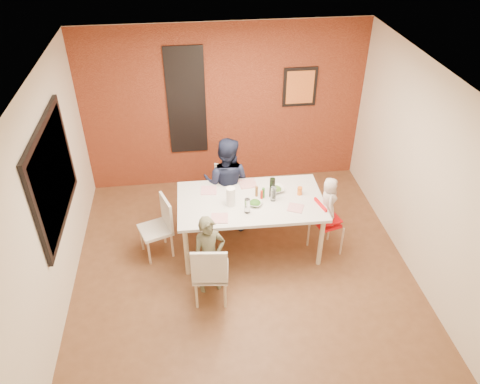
{
  "coord_description": "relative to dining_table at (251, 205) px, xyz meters",
  "views": [
    {
      "loc": [
        -0.63,
        -4.63,
        4.52
      ],
      "look_at": [
        0.0,
        0.3,
        1.05
      ],
      "focal_mm": 35.0,
      "sensor_mm": 36.0,
      "label": 1
    }
  ],
  "objects": [
    {
      "name": "art_print_canvas",
      "position": [
        1.04,
        1.78,
        0.9
      ],
      "size": [
        0.44,
        0.01,
        0.54
      ],
      "primitive_type": "cube",
      "color": "orange",
      "rests_on": "wall_back"
    },
    {
      "name": "condiment_red",
      "position": [
        0.15,
        0.01,
        0.14
      ],
      "size": [
        0.03,
        0.03,
        0.13
      ],
      "primitive_type": "cylinder",
      "color": "red",
      "rests_on": "dining_table"
    },
    {
      "name": "wine_glass_b",
      "position": [
        0.3,
        -0.04,
        0.18
      ],
      "size": [
        0.07,
        0.07,
        0.21
      ],
      "primitive_type": "cylinder",
      "color": "white",
      "rests_on": "dining_table"
    },
    {
      "name": "picture_window_pane",
      "position": [
        -2.37,
        -0.22,
        0.8
      ],
      "size": [
        0.02,
        1.55,
        1.15
      ],
      "primitive_type": "cube",
      "color": "black",
      "rests_on": "wall_left"
    },
    {
      "name": "wine_glass_a",
      "position": [
        -0.08,
        -0.26,
        0.18
      ],
      "size": [
        0.07,
        0.07,
        0.21
      ],
      "primitive_type": "cylinder",
      "color": "white",
      "rests_on": "dining_table"
    },
    {
      "name": "child_near",
      "position": [
        -0.62,
        -0.74,
        -0.18
      ],
      "size": [
        0.46,
        0.35,
        1.12
      ],
      "primitive_type": "imported",
      "rotation": [
        0.0,
        0.0,
        0.22
      ],
      "color": "brown",
      "rests_on": "ground"
    },
    {
      "name": "wall_right",
      "position": [
        2.09,
        -0.42,
        0.6
      ],
      "size": [
        0.02,
        4.5,
        2.7
      ],
      "primitive_type": "cube",
      "color": "#F2E5C9",
      "rests_on": "ground"
    },
    {
      "name": "child_far",
      "position": [
        -0.27,
        0.59,
        -0.02
      ],
      "size": [
        0.85,
        0.76,
        1.46
      ],
      "primitive_type": "imported",
      "rotation": [
        0.0,
        0.0,
        2.8
      ],
      "color": "#151A31",
      "rests_on": "ground"
    },
    {
      "name": "plate_near_right",
      "position": [
        0.56,
        -0.25,
        0.08
      ],
      "size": [
        0.26,
        0.26,
        0.01
      ],
      "primitive_type": "cube",
      "rotation": [
        0.0,
        0.0,
        -0.42
      ],
      "color": "white",
      "rests_on": "dining_table"
    },
    {
      "name": "wall_front",
      "position": [
        -0.16,
        -2.67,
        0.6
      ],
      "size": [
        4.5,
        0.02,
        2.7
      ],
      "primitive_type": "cube",
      "color": "#F2E5C9",
      "rests_on": "ground"
    },
    {
      "name": "sippy_cup",
      "position": [
        0.68,
        0.05,
        0.13
      ],
      "size": [
        0.07,
        0.07,
        0.11
      ],
      "primitive_type": "cylinder",
      "color": "orange",
      "rests_on": "dining_table"
    },
    {
      "name": "wall_left",
      "position": [
        -2.41,
        -0.42,
        0.6
      ],
      "size": [
        0.02,
        4.5,
        2.7
      ],
      "primitive_type": "cube",
      "color": "#F2E5C9",
      "rests_on": "ground"
    },
    {
      "name": "chair_near",
      "position": [
        -0.63,
        -0.98,
        -0.23
      ],
      "size": [
        0.47,
        0.47,
        0.92
      ],
      "rotation": [
        0.0,
        0.0,
        3.03
      ],
      "color": "beige",
      "rests_on": "ground"
    },
    {
      "name": "high_chair",
      "position": [
        1.0,
        -0.22,
        -0.23
      ],
      "size": [
        0.44,
        0.44,
        0.86
      ],
      "rotation": [
        0.0,
        0.0,
        1.83
      ],
      "color": "red",
      "rests_on": "ground"
    },
    {
      "name": "chair_left",
      "position": [
        -1.24,
        0.05,
        -0.25
      ],
      "size": [
        0.52,
        0.52,
        0.88
      ],
      "rotation": [
        0.0,
        0.0,
        5.05
      ],
      "color": "silver",
      "rests_on": "ground"
    },
    {
      "name": "wine_bottle",
      "position": [
        0.3,
        0.05,
        0.22
      ],
      "size": [
        0.08,
        0.08,
        0.29
      ],
      "primitive_type": "cylinder",
      "color": "black",
      "rests_on": "dining_table"
    },
    {
      "name": "ground",
      "position": [
        -0.16,
        -0.42,
        -0.75
      ],
      "size": [
        4.5,
        4.5,
        0.0
      ],
      "primitive_type": "plane",
      "color": "brown",
      "rests_on": "ground"
    },
    {
      "name": "paper_towel_roll",
      "position": [
        -0.28,
        -0.07,
        0.21
      ],
      "size": [
        0.12,
        0.12,
        0.27
      ],
      "primitive_type": "cylinder",
      "color": "white",
      "rests_on": "dining_table"
    },
    {
      "name": "condiment_brown",
      "position": [
        0.09,
        0.09,
        0.15
      ],
      "size": [
        0.04,
        0.04,
        0.15
      ],
      "primitive_type": "cylinder",
      "color": "brown",
      "rests_on": "dining_table"
    },
    {
      "name": "salad_bowl_a",
      "position": [
        0.04,
        -0.11,
        0.1
      ],
      "size": [
        0.25,
        0.25,
        0.05
      ],
      "primitive_type": "imported",
      "rotation": [
        0.0,
        0.0,
        -0.39
      ],
      "color": "silver",
      "rests_on": "dining_table"
    },
    {
      "name": "condiment_green",
      "position": [
        0.18,
        0.04,
        0.15
      ],
      "size": [
        0.04,
        0.04,
        0.15
      ],
      "primitive_type": "cylinder",
      "color": "#2D6C24",
      "rests_on": "dining_table"
    },
    {
      "name": "wall_back",
      "position": [
        -0.16,
        1.83,
        0.6
      ],
      "size": [
        4.5,
        0.02,
        2.7
      ],
      "primitive_type": "cube",
      "color": "#F2E5C9",
      "rests_on": "ground"
    },
    {
      "name": "plate_far_mid",
      "position": [
        0.02,
        0.39,
        0.08
      ],
      "size": [
        0.25,
        0.25,
        0.01
      ],
      "primitive_type": "cube",
      "rotation": [
        0.0,
        0.0,
        0.09
      ],
      "color": "white",
      "rests_on": "dining_table"
    },
    {
      "name": "dining_table",
      "position": [
        0.0,
        0.0,
        0.0
      ],
      "size": [
        1.99,
        1.13,
        0.82
      ],
      "rotation": [
        0.0,
        0.0,
        -0.02
      ],
      "color": "silver",
      "rests_on": "ground"
    },
    {
      "name": "glassblock_surround",
      "position": [
        -0.76,
        1.79,
        0.75
      ],
      "size": [
        0.6,
        0.03,
        1.76
      ],
      "primitive_type": "cube",
      "color": "black",
      "rests_on": "wall_back"
    },
    {
      "name": "ceiling",
      "position": [
        -0.16,
        -0.42,
        1.95
      ],
      "size": [
        4.5,
        4.5,
        0.02
      ],
      "primitive_type": "cube",
      "color": "white",
      "rests_on": "wall_back"
    },
    {
      "name": "picture_window_frame",
      "position": [
        -2.38,
        -0.22,
        0.8
      ],
      "size": [
        0.05,
        1.7,
        1.3
      ],
      "primitive_type": "cube",
      "color": "black",
      "rests_on": "wall_left"
    },
    {
      "name": "brick_accent_wall",
      "position": [
        -0.16,
        1.81,
        0.6
      ],
      "size": [
        4.5,
        0.02,
        2.7
      ],
      "primitive_type": "cube",
      "color": "maroon",
      "rests_on": "ground"
    },
    {
      "name": "salad_bowl_b",
      "position": [
        0.38,
        0.17,
        0.1
      ],
      "size": [
        0.26,
        0.26,
        0.05
      ],
      "primitive_type": "imported",
      "rotation": [
        0.0,
        0.0,
        0.19
      ],
      "color": "white",
      "rests_on": "dining_table"
    },
    {
      "name": "art_print_frame",
      "position": [
        1.04,
        1.79,
        0.9
      ],
      "size": [
        0.54,
        0.03,
        0.64
      ],
      "primitive_type": "cube",
      "color": "black",
      "rests_on": "wall_back"
    },
    {
      "name": "toddler",
      "position": [
        1.02,
        -0.21,
        0.11
      ],
      "size": [
        0.27,
        0.37,
        0.7
      ],
      "primitive_type": "imported",
      "rotation": [
        0.0,
        0.0,
        1.43
      ],
      "color": "beige",
      "rests_on": "high_chair"
    },
    {
      "name": "chair_far",
      "position": [
        -0.25,
        0.82,
        -0.28
      ],
      "size": [
        0.48,
        0.48,
        0.84
      ],
      "rotation": [
        0.0,
        0.0,
        -0.26
      ],
      "color": "silver",
      "rests_on": "ground"
    },
    {
      "name": "plate_far_left",
      "position": [
        -0.54,
        0.3,
        0.08
      ],
      "size": [
        0.24,
        0.24,
        0.01
      ],
      "primitive_type": "cube",
      "rotation": [
        0.0,
        0.0,
        -0.1
      ],
      "color": "white",
      "rests_on": "dining_table"
    },
    {
      "name": "plate_near_left",
      "position": [
        -0.45,
        -0.34,
        0.08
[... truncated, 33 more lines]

